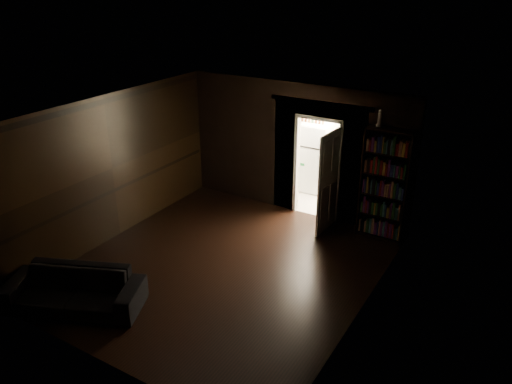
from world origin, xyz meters
TOP-DOWN VIEW (x-y plane):
  - ground at (0.00, 0.00)m, footprint 5.50×5.50m
  - room_walls at (-0.01, 1.07)m, footprint 5.02×5.61m
  - kitchen_alcove at (0.50, 3.87)m, footprint 2.20×1.80m
  - sofa at (-1.36, -2.10)m, footprint 2.28×1.66m
  - bookshelf at (2.00, 2.55)m, footprint 0.94×0.48m
  - refrigerator at (-0.10, 4.03)m, footprint 0.76×0.70m
  - door at (0.95, 2.31)m, footprint 0.09×0.85m
  - figurine at (1.75, 2.61)m, footprint 0.14×0.14m
  - bottles at (-0.19, 3.97)m, footprint 0.57×0.25m

SIDE VIEW (x-z plane):
  - ground at x=0.00m, z-range 0.00..0.00m
  - sofa at x=-1.36m, z-range 0.00..0.81m
  - refrigerator at x=-0.10m, z-range 0.00..1.65m
  - door at x=0.95m, z-range 0.00..2.05m
  - bookshelf at x=2.00m, z-range 0.00..2.20m
  - kitchen_alcove at x=0.50m, z-range -0.09..2.51m
  - room_walls at x=-0.01m, z-range 0.26..3.10m
  - bottles at x=-0.19m, z-range 1.65..1.88m
  - figurine at x=1.75m, z-range 2.20..2.52m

